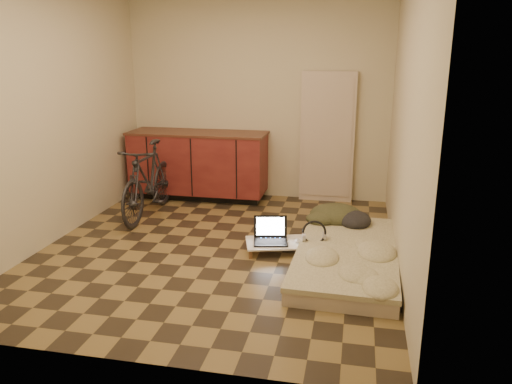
% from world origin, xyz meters
% --- Properties ---
extents(room_shell, '(3.50, 4.00, 2.60)m').
position_xyz_m(room_shell, '(0.00, 0.00, 1.30)').
color(room_shell, olive).
rests_on(room_shell, ground).
extents(cabinets, '(1.84, 0.62, 0.91)m').
position_xyz_m(cabinets, '(-0.75, 1.70, 0.47)').
color(cabinets, black).
rests_on(cabinets, ground).
extents(appliance_panel, '(0.70, 0.10, 1.70)m').
position_xyz_m(appliance_panel, '(0.95, 1.94, 0.85)').
color(appliance_panel, beige).
rests_on(appliance_panel, ground).
extents(bicycle, '(0.46, 1.54, 0.99)m').
position_xyz_m(bicycle, '(-1.10, 0.82, 0.50)').
color(bicycle, black).
rests_on(bicycle, ground).
extents(futon, '(0.98, 1.94, 0.16)m').
position_xyz_m(futon, '(1.30, -0.15, 0.08)').
color(futon, '#BBAA96').
rests_on(futon, ground).
extents(clothing_pile, '(0.63, 0.53, 0.24)m').
position_xyz_m(clothing_pile, '(1.20, 0.64, 0.29)').
color(clothing_pile, '#34361F').
rests_on(clothing_pile, futon).
extents(headphones, '(0.30, 0.28, 0.17)m').
position_xyz_m(headphones, '(0.97, -0.01, 0.25)').
color(headphones, black).
rests_on(headphones, futon).
extents(lap_desk, '(0.68, 0.54, 0.10)m').
position_xyz_m(lap_desk, '(0.59, 0.03, 0.09)').
color(lap_desk, brown).
rests_on(lap_desk, ground).
extents(laptop, '(0.39, 0.36, 0.23)m').
position_xyz_m(laptop, '(0.53, 0.04, 0.15)').
color(laptop, black).
rests_on(laptop, lap_desk).
extents(mouse, '(0.09, 0.11, 0.03)m').
position_xyz_m(mouse, '(0.81, 0.06, 0.12)').
color(mouse, silver).
rests_on(mouse, lap_desk).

